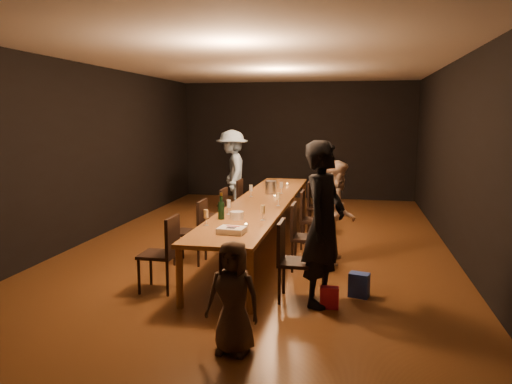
% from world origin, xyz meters
% --- Properties ---
extents(ground, '(10.00, 10.00, 0.00)m').
position_xyz_m(ground, '(0.00, 0.00, 0.00)').
color(ground, '#422010').
rests_on(ground, ground).
extents(room_shell, '(6.04, 10.04, 3.02)m').
position_xyz_m(room_shell, '(0.00, 0.00, 2.08)').
color(room_shell, black).
rests_on(room_shell, ground).
extents(table, '(0.90, 6.00, 0.75)m').
position_xyz_m(table, '(0.00, 0.00, 0.70)').
color(table, brown).
rests_on(table, ground).
extents(chair_right_0, '(0.42, 0.42, 0.93)m').
position_xyz_m(chair_right_0, '(0.85, -2.40, 0.47)').
color(chair_right_0, black).
rests_on(chair_right_0, ground).
extents(chair_right_1, '(0.42, 0.42, 0.93)m').
position_xyz_m(chair_right_1, '(0.85, -1.20, 0.47)').
color(chair_right_1, black).
rests_on(chair_right_1, ground).
extents(chair_right_2, '(0.42, 0.42, 0.93)m').
position_xyz_m(chair_right_2, '(0.85, 0.00, 0.47)').
color(chair_right_2, black).
rests_on(chair_right_2, ground).
extents(chair_right_3, '(0.42, 0.42, 0.93)m').
position_xyz_m(chair_right_3, '(0.85, 1.20, 0.47)').
color(chair_right_3, black).
rests_on(chair_right_3, ground).
extents(chair_left_0, '(0.42, 0.42, 0.93)m').
position_xyz_m(chair_left_0, '(-0.85, -2.40, 0.47)').
color(chair_left_0, black).
rests_on(chair_left_0, ground).
extents(chair_left_1, '(0.42, 0.42, 0.93)m').
position_xyz_m(chair_left_1, '(-0.85, -1.20, 0.47)').
color(chair_left_1, black).
rests_on(chair_left_1, ground).
extents(chair_left_2, '(0.42, 0.42, 0.93)m').
position_xyz_m(chair_left_2, '(-0.85, 0.00, 0.47)').
color(chair_left_2, black).
rests_on(chair_left_2, ground).
extents(chair_left_3, '(0.42, 0.42, 0.93)m').
position_xyz_m(chair_left_3, '(-0.85, 1.20, 0.47)').
color(chair_left_3, black).
rests_on(chair_left_3, ground).
extents(woman_birthday, '(0.64, 0.79, 1.86)m').
position_xyz_m(woman_birthday, '(1.15, -2.45, 0.93)').
color(woman_birthday, black).
rests_on(woman_birthday, ground).
extents(woman_tan, '(0.65, 0.79, 1.50)m').
position_xyz_m(woman_tan, '(1.24, -0.74, 0.75)').
color(woman_tan, beige).
rests_on(woman_tan, ground).
extents(man_blue, '(1.01, 1.34, 1.84)m').
position_xyz_m(man_blue, '(-1.15, 2.58, 0.92)').
color(man_blue, '#8AAED6').
rests_on(man_blue, ground).
extents(child, '(0.54, 0.39, 1.03)m').
position_xyz_m(child, '(0.43, -3.80, 0.52)').
color(child, '#423225').
rests_on(child, ground).
extents(gift_bag_red, '(0.21, 0.12, 0.24)m').
position_xyz_m(gift_bag_red, '(1.24, -2.58, 0.12)').
color(gift_bag_red, '#C01C3E').
rests_on(gift_bag_red, ground).
extents(gift_bag_blue, '(0.26, 0.21, 0.29)m').
position_xyz_m(gift_bag_blue, '(1.56, -2.16, 0.14)').
color(gift_bag_blue, '#223994').
rests_on(gift_bag_blue, ground).
extents(birthday_cake, '(0.33, 0.28, 0.07)m').
position_xyz_m(birthday_cake, '(0.06, -2.36, 0.79)').
color(birthday_cake, white).
rests_on(birthday_cake, table).
extents(plate_stack, '(0.22, 0.22, 0.10)m').
position_xyz_m(plate_stack, '(-0.07, -1.55, 0.80)').
color(plate_stack, white).
rests_on(plate_stack, table).
extents(champagne_bottle, '(0.11, 0.11, 0.36)m').
position_xyz_m(champagne_bottle, '(-0.27, -1.59, 0.93)').
color(champagne_bottle, black).
rests_on(champagne_bottle, table).
extents(ice_bucket, '(0.22, 0.22, 0.22)m').
position_xyz_m(ice_bucket, '(0.01, 0.80, 0.86)').
color(ice_bucket, silver).
rests_on(ice_bucket, table).
extents(wineglass_0, '(0.06, 0.06, 0.21)m').
position_xyz_m(wineglass_0, '(-0.36, -2.00, 0.85)').
color(wineglass_0, beige).
rests_on(wineglass_0, table).
extents(wineglass_1, '(0.06, 0.06, 0.21)m').
position_xyz_m(wineglass_1, '(0.29, -1.55, 0.85)').
color(wineglass_1, beige).
rests_on(wineglass_1, table).
extents(wineglass_2, '(0.06, 0.06, 0.21)m').
position_xyz_m(wineglass_2, '(-0.26, -1.24, 0.85)').
color(wineglass_2, silver).
rests_on(wineglass_2, table).
extents(wineglass_3, '(0.06, 0.06, 0.21)m').
position_xyz_m(wineglass_3, '(0.33, -0.43, 0.85)').
color(wineglass_3, beige).
rests_on(wineglass_3, table).
extents(wineglass_4, '(0.06, 0.06, 0.21)m').
position_xyz_m(wineglass_4, '(-0.27, 0.37, 0.85)').
color(wineglass_4, silver).
rests_on(wineglass_4, table).
extents(wineglass_5, '(0.06, 0.06, 0.21)m').
position_xyz_m(wineglass_5, '(0.19, 0.83, 0.85)').
color(wineglass_5, silver).
rests_on(wineglass_5, table).
extents(tealight_near, '(0.05, 0.05, 0.03)m').
position_xyz_m(tealight_near, '(0.15, -1.96, 0.77)').
color(tealight_near, '#B2B7B2').
rests_on(tealight_near, table).
extents(tealight_mid, '(0.05, 0.05, 0.03)m').
position_xyz_m(tealight_mid, '(0.15, 0.35, 0.77)').
color(tealight_mid, '#B2B7B2').
rests_on(tealight_mid, table).
extents(tealight_far, '(0.05, 0.05, 0.03)m').
position_xyz_m(tealight_far, '(0.15, 1.94, 0.77)').
color(tealight_far, '#B2B7B2').
rests_on(tealight_far, table).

